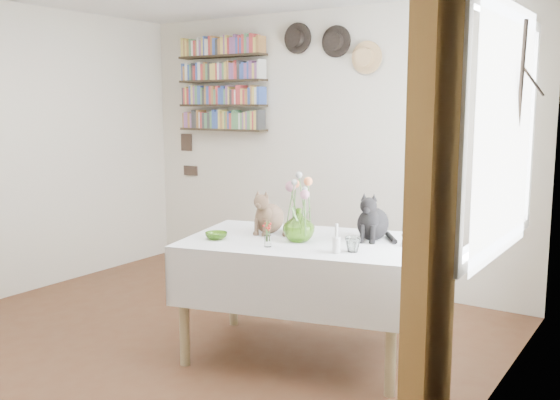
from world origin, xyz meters
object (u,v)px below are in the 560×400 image
Objects in this scene: tabby_cat at (269,210)px; flower_vase at (299,225)px; dining_table at (301,269)px; bookshelf_unit at (222,85)px; black_cat at (373,215)px.

flower_vase is (0.31, -0.13, -0.05)m from tabby_cat.
dining_table is at bearing 102.68° from flower_vase.
tabby_cat is at bearing 166.06° from dining_table.
bookshelf_unit reaches higher than dining_table.
flower_vase is at bearing -77.32° from dining_table.
tabby_cat is 1.44× the size of flower_vase.
flower_vase is at bearing -149.83° from black_cat.
flower_vase is (0.01, -0.05, 0.30)m from dining_table.
tabby_cat is 2.36m from bookshelf_unit.
bookshelf_unit is (-1.90, 1.62, 0.95)m from flower_vase.
black_cat is at bearing 33.90° from dining_table.
dining_table is 5.17× the size of black_cat.
black_cat is at bearing 39.67° from flower_vase.
dining_table is 0.47m from tabby_cat.
bookshelf_unit reaches higher than flower_vase.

